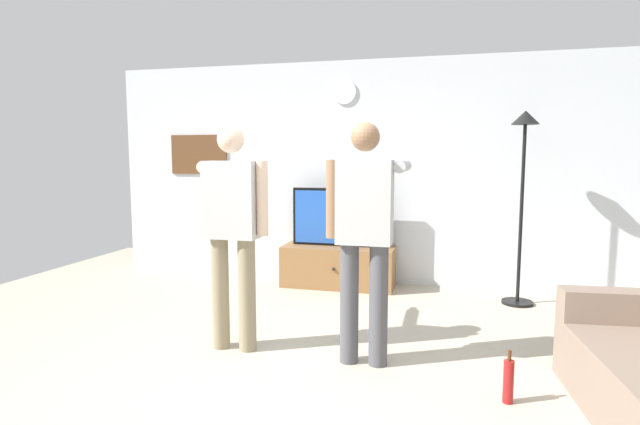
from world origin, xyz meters
name	(u,v)px	position (x,y,z in m)	size (l,w,h in m)	color
ground_plane	(285,382)	(0.00, 0.00, 0.00)	(8.40, 8.40, 0.00)	#B2A893
back_wall	(360,173)	(0.00, 2.95, 1.35)	(6.40, 0.10, 2.70)	silver
tv_stand	(338,266)	(-0.19, 2.60, 0.24)	(1.33, 0.52, 0.49)	olive
television	(339,217)	(-0.19, 2.65, 0.83)	(1.13, 0.07, 0.69)	black
wall_clock	(344,92)	(-0.19, 2.89, 2.33)	(0.30, 0.30, 0.03)	white
framed_picture	(199,154)	(-2.14, 2.90, 1.58)	(0.79, 0.04, 0.51)	brown
floor_lamp	(523,167)	(1.80, 2.37, 1.44)	(0.32, 0.32, 2.02)	black
person_standing_nearer_lamp	(233,224)	(-0.59, 0.49, 1.02)	(0.60, 0.78, 1.79)	gray
person_standing_nearer_couch	(365,229)	(0.47, 0.46, 1.02)	(0.58, 0.78, 1.80)	#4C4C51
beverage_bottle	(508,381)	(1.46, 0.07, 0.14)	(0.07, 0.07, 0.35)	maroon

